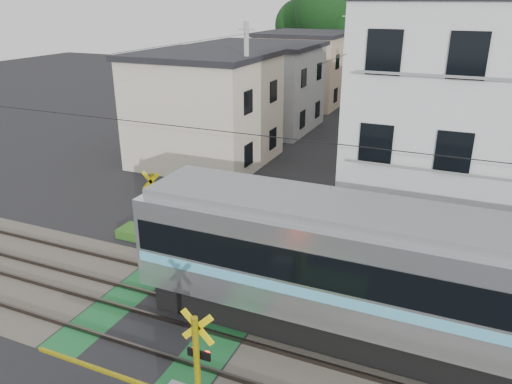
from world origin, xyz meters
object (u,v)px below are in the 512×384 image
at_px(commuter_train, 486,296).
at_px(pedestrian, 379,102).
at_px(crossing_signal_far, 166,230).
at_px(apartment_block, 496,124).

bearing_deg(commuter_train, pedestrian, 105.13).
bearing_deg(crossing_signal_far, commuter_train, -12.36).
xyz_separation_m(commuter_train, crossing_signal_far, (-11.19, 2.45, -1.39)).
xyz_separation_m(commuter_train, apartment_block, (-0.11, 8.29, 2.55)).
bearing_deg(pedestrian, commuter_train, 99.13).
relative_size(apartment_block, pedestrian, 6.79).
height_order(commuter_train, pedestrian, commuter_train).
bearing_deg(commuter_train, apartment_block, 90.74).
distance_m(crossing_signal_far, pedestrian, 28.90).
xyz_separation_m(crossing_signal_far, apartment_block, (11.09, 5.84, 3.94)).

